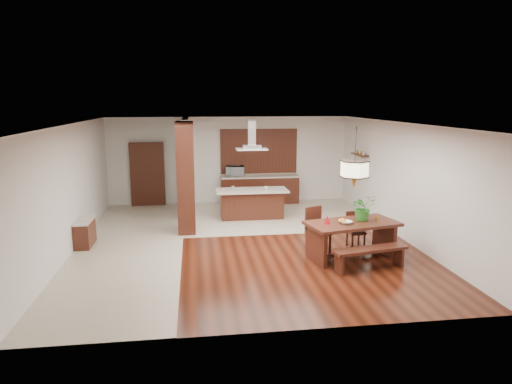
{
  "coord_description": "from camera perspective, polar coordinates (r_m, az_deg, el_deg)",
  "views": [
    {
      "loc": [
        -1.17,
        -10.75,
        3.44
      ],
      "look_at": [
        0.3,
        0.0,
        1.25
      ],
      "focal_mm": 32.0,
      "sensor_mm": 36.0,
      "label": 1
    }
  ],
  "objects": [
    {
      "name": "tile_kitchen",
      "position": [
        13.9,
        2.49,
        -2.91
      ],
      "size": [
        5.5,
        4.0,
        0.01
      ],
      "primitive_type": "cube",
      "color": "beige",
      "rests_on": "ground"
    },
    {
      "name": "foliage_plant",
      "position": [
        10.31,
        13.23,
        -1.9
      ],
      "size": [
        0.59,
        0.53,
        0.59
      ],
      "primitive_type": "imported",
      "rotation": [
        0.0,
        0.0,
        0.15
      ],
      "color": "#2E7928",
      "rests_on": "dining_table"
    },
    {
      "name": "kitchen_window",
      "position": [
        15.45,
        0.33,
        5.14
      ],
      "size": [
        2.6,
        0.08,
        1.5
      ],
      "primitive_type": "cube",
      "color": "brown",
      "rests_on": "room_shell"
    },
    {
      "name": "room_shell",
      "position": [
        10.9,
        -1.57,
        4.15
      ],
      "size": [
        9.0,
        9.04,
        2.92
      ],
      "color": "black",
      "rests_on": "ground"
    },
    {
      "name": "fruit_bowl",
      "position": [
        10.01,
        11.14,
        -3.75
      ],
      "size": [
        0.33,
        0.33,
        0.07
      ],
      "primitive_type": "imported",
      "rotation": [
        0.0,
        0.0,
        0.24
      ],
      "color": "beige",
      "rests_on": "dining_table"
    },
    {
      "name": "napkin_cone",
      "position": [
        9.94,
        8.88,
        -3.4
      ],
      "size": [
        0.14,
        0.14,
        0.2
      ],
      "primitive_type": "cone",
      "rotation": [
        0.0,
        0.0,
        -0.13
      ],
      "color": "#A20B13",
      "rests_on": "dining_table"
    },
    {
      "name": "soffit_band",
      "position": [
        10.82,
        -1.59,
        8.47
      ],
      "size": [
        8.0,
        9.0,
        0.02
      ],
      "primitive_type": "cube",
      "color": "#39170E",
      "rests_on": "room_shell"
    },
    {
      "name": "dining_chair_left",
      "position": [
        10.54,
        7.84,
        -4.77
      ],
      "size": [
        0.61,
        0.61,
        1.04
      ],
      "primitive_type": null,
      "rotation": [
        0.0,
        0.0,
        0.41
      ],
      "color": "black",
      "rests_on": "ground"
    },
    {
      "name": "hallway_doorway",
      "position": [
        15.41,
        -13.4,
        2.18
      ],
      "size": [
        1.1,
        0.2,
        2.1
      ],
      "primitive_type": "cube",
      "color": "black",
      "rests_on": "ground"
    },
    {
      "name": "pendant_lantern",
      "position": [
        9.93,
        12.28,
        4.24
      ],
      "size": [
        0.64,
        0.64,
        1.31
      ],
      "primitive_type": null,
      "color": "#F8EEBE",
      "rests_on": "room_shell"
    },
    {
      "name": "dining_table",
      "position": [
        10.25,
        11.9,
        -4.88
      ],
      "size": [
        2.15,
        1.39,
        0.83
      ],
      "rotation": [
        0.0,
        0.0,
        0.22
      ],
      "color": "black",
      "rests_on": "ground"
    },
    {
      "name": "range_hood",
      "position": [
        13.19,
        -0.56,
        7.17
      ],
      "size": [
        0.9,
        0.55,
        0.87
      ],
      "primitive_type": null,
      "color": "silver",
      "rests_on": "room_shell"
    },
    {
      "name": "kitchen_island",
      "position": [
        13.48,
        -0.55,
        -1.42
      ],
      "size": [
        2.1,
        0.92,
        0.87
      ],
      "rotation": [
        0.0,
        0.0,
        -0.0
      ],
      "color": "black",
      "rests_on": "ground"
    },
    {
      "name": "tile_hallway",
      "position": [
        11.39,
        -15.49,
        -6.56
      ],
      "size": [
        2.5,
        9.0,
        0.01
      ],
      "primitive_type": "cube",
      "color": "beige",
      "rests_on": "ground"
    },
    {
      "name": "dining_chair_right",
      "position": [
        11.05,
        12.39,
        -4.69
      ],
      "size": [
        0.41,
        0.41,
        0.85
      ],
      "primitive_type": null,
      "rotation": [
        0.0,
        0.0,
        0.1
      ],
      "color": "black",
      "rests_on": "ground"
    },
    {
      "name": "shelf_upper",
      "position": [
        14.36,
        12.85,
        4.57
      ],
      "size": [
        0.26,
        0.9,
        0.04
      ],
      "primitive_type": "cube",
      "color": "black",
      "rests_on": "room_shell"
    },
    {
      "name": "gold_ornament",
      "position": [
        10.45,
        14.86,
        -3.2
      ],
      "size": [
        0.07,
        0.07,
        0.1
      ],
      "primitive_type": "cylinder",
      "rotation": [
        0.0,
        0.0,
        -0.02
      ],
      "color": "gold",
      "rests_on": "dining_table"
    },
    {
      "name": "island_cup",
      "position": [
        13.33,
        1.29,
        0.5
      ],
      "size": [
        0.17,
        0.17,
        0.1
      ],
      "primitive_type": "imported",
      "rotation": [
        0.0,
        0.0,
        0.38
      ],
      "color": "white",
      "rests_on": "kitchen_island"
    },
    {
      "name": "shelf_lower",
      "position": [
        14.41,
        12.78,
        2.99
      ],
      "size": [
        0.26,
        0.9,
        0.04
      ],
      "primitive_type": "cube",
      "color": "black",
      "rests_on": "room_shell"
    },
    {
      "name": "hallway_console",
      "position": [
        11.69,
        -20.61,
        -4.85
      ],
      "size": [
        0.37,
        0.88,
        0.63
      ],
      "primitive_type": "cube",
      "color": "black",
      "rests_on": "ground"
    },
    {
      "name": "microwave",
      "position": [
        15.22,
        -2.61,
        2.63
      ],
      "size": [
        0.66,
        0.49,
        0.34
      ],
      "primitive_type": "imported",
      "rotation": [
        0.0,
        0.0,
        -0.14
      ],
      "color": "silver",
      "rests_on": "rear_counter"
    },
    {
      "name": "partition_stub",
      "position": [
        14.19,
        -8.65,
        3.22
      ],
      "size": [
        0.18,
        2.4,
        2.9
      ],
      "primitive_type": "cube",
      "color": "silver",
      "rests_on": "ground"
    },
    {
      "name": "dining_bench",
      "position": [
        9.8,
        14.03,
        -8.07
      ],
      "size": [
        1.66,
        0.67,
        0.46
      ],
      "primitive_type": null,
      "rotation": [
        0.0,
        0.0,
        0.2
      ],
      "color": "black",
      "rests_on": "ground"
    },
    {
      "name": "rear_counter",
      "position": [
        15.39,
        0.46,
        0.31
      ],
      "size": [
        2.6,
        0.62,
        0.95
      ],
      "color": "black",
      "rests_on": "ground"
    },
    {
      "name": "partition_pier",
      "position": [
        12.11,
        -8.77,
        1.82
      ],
      "size": [
        0.45,
        1.0,
        2.9
      ],
      "primitive_type": "cube",
      "color": "black",
      "rests_on": "ground"
    }
  ]
}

